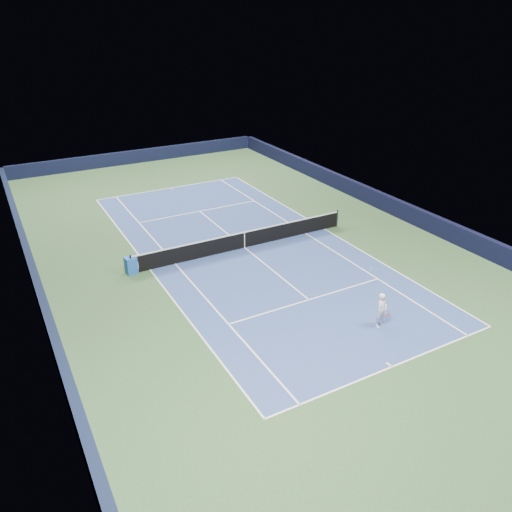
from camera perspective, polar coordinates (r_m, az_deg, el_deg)
ground at (r=27.98m, az=-1.32°, el=0.96°), size 40.00×40.00×0.00m
wall_far at (r=45.31m, az=-13.27°, el=11.04°), size 22.00×0.35×1.10m
wall_right at (r=33.74m, az=15.26°, el=5.58°), size 0.35×40.00×1.10m
wall_left at (r=25.21m, az=-23.73°, el=-3.09°), size 0.35×40.00×1.10m
court_surface at (r=27.97m, az=-1.32°, el=0.96°), size 10.97×23.77×0.01m
baseline_far at (r=38.17m, az=-9.70°, el=7.68°), size 10.97×0.08×0.00m
baseline_near at (r=19.76m, az=15.27°, el=-12.13°), size 10.97×0.08×0.00m
sideline_doubles_right at (r=30.66m, az=7.81°, el=3.09°), size 0.08×23.77×0.00m
sideline_doubles_left at (r=26.17m, az=-12.02°, el=-1.53°), size 0.08×23.77×0.00m
sideline_singles_right at (r=29.92m, az=5.68°, el=2.60°), size 0.08×23.77×0.00m
sideline_singles_left at (r=26.53m, az=-9.22°, el=-0.88°), size 0.08×23.77×0.00m
service_line_far at (r=33.33m, az=-6.45°, el=5.11°), size 8.23×0.08×0.00m
service_line_near at (r=23.16m, az=6.07°, el=-4.99°), size 8.23×0.08×0.00m
center_service_line at (r=27.97m, az=-1.32°, el=0.98°), size 0.08×12.80×0.00m
center_mark_far at (r=38.04m, az=-9.62°, el=7.62°), size 0.08×0.30×0.00m
center_mark_near at (r=19.84m, az=14.97°, el=-11.91°), size 0.08×0.30×0.00m
tennis_net at (r=27.76m, az=-1.33°, el=1.90°), size 12.90×0.10×1.07m
sponsor_cube at (r=25.86m, az=-14.08°, el=-1.04°), size 0.62×0.55×0.89m
tennis_player at (r=21.50m, az=14.16°, el=-6.02°), size 0.77×1.28×2.27m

